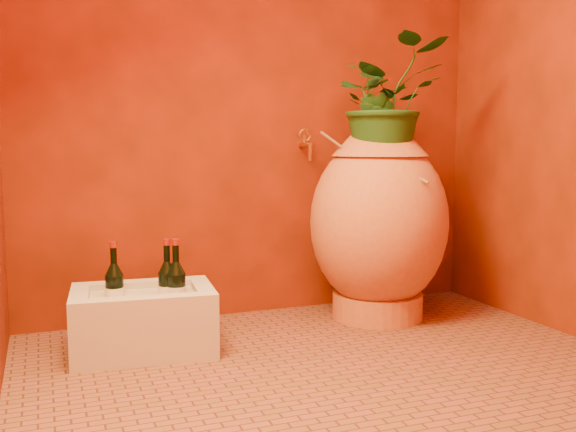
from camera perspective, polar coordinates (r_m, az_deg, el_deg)
name	(u,v)px	position (r m, az deg, el deg)	size (l,w,h in m)	color
floor	(338,372)	(2.66, 4.43, -13.63)	(2.50, 2.50, 0.00)	brown
wall_back	(257,78)	(3.44, -2.74, 12.16)	(2.50, 0.02, 2.50)	#511B04
amphora	(379,222)	(3.34, 8.06, -0.51)	(0.78, 0.78, 1.02)	#C97438
stone_basin	(143,322)	(2.91, -12.73, -9.14)	(0.64, 0.47, 0.28)	beige
wine_bottle_a	(168,289)	(2.87, -10.66, -6.39)	(0.08, 0.08, 0.34)	black
wine_bottle_b	(176,290)	(2.84, -9.89, -6.48)	(0.08, 0.08, 0.35)	black
wine_bottle_c	(115,291)	(2.90, -15.16, -6.45)	(0.08, 0.08, 0.34)	black
wall_tap	(306,143)	(3.42, 1.61, 6.48)	(0.07, 0.15, 0.17)	#AD7128
plant_main	(386,102)	(3.31, 8.72, 10.00)	(0.56, 0.49, 0.63)	#1A491A
plant_side	(374,132)	(3.25, 7.65, 7.37)	(0.21, 0.17, 0.38)	#1A491A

